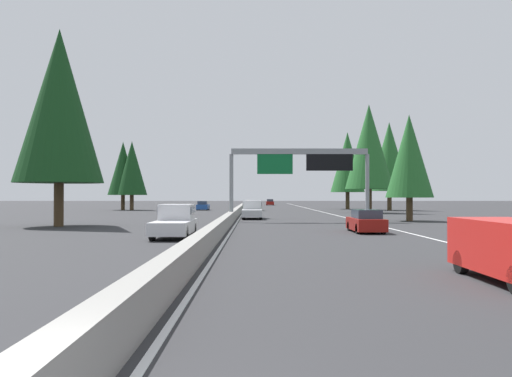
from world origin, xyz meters
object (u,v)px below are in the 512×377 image
object	(u,v)px
pickup_far_left	(252,210)
conifer_right_distant	(347,162)
conifer_right_mid	(369,147)
conifer_left_near	(59,106)
conifer_right_near	(409,156)
sedan_near_center	(366,222)
oncoming_far	(203,206)
conifer_left_mid	(132,168)
sedan_mid_center	(256,206)
sign_gantry_overhead	(301,164)
conifer_right_far	(389,157)
oncoming_near	(175,221)
conifer_left_far	(123,169)
sedan_mid_right	(270,202)

from	to	relation	value
pickup_far_left	conifer_right_distant	xyz separation A→B (m)	(37.33, -16.48, 7.26)
pickup_far_left	conifer_right_mid	size ratio (longest dim) A/B	0.38
conifer_left_near	conifer_right_near	bearing A→B (deg)	-74.29
sedan_near_center	conifer_right_mid	distance (m)	38.31
oncoming_far	conifer_left_mid	size ratio (longest dim) A/B	0.40
conifer_right_mid	conifer_left_mid	world-z (taller)	conifer_right_mid
pickup_far_left	sedan_mid_center	xyz separation A→B (m)	(28.56, -0.41, -0.23)
sign_gantry_overhead	conifer_right_mid	bearing A→B (deg)	-26.05
oncoming_far	conifer_right_mid	xyz separation A→B (m)	(-13.85, -23.83, 8.27)
sign_gantry_overhead	oncoming_far	bearing A→B (deg)	18.82
sedan_near_center	conifer_left_near	world-z (taller)	conifer_left_near
conifer_right_far	conifer_left_mid	xyz separation A→B (m)	(0.76, 41.25, -1.82)
sedan_mid_center	conifer_left_mid	size ratio (longest dim) A/B	0.40
sign_gantry_overhead	pickup_far_left	bearing A→B (deg)	36.55
pickup_far_left	oncoming_near	size ratio (longest dim) A/B	1.00
sedan_near_center	conifer_left_far	bearing A→B (deg)	29.38
conifer_left_far	conifer_right_mid	bearing A→B (deg)	-111.13
conifer_left_near	oncoming_near	bearing A→B (deg)	-134.09
sedan_mid_center	sedan_mid_right	bearing A→B (deg)	-4.68
conifer_left_far	conifer_right_far	bearing A→B (deg)	-92.23
conifer_right_mid	conifer_left_near	bearing A→B (deg)	134.60
conifer_right_near	conifer_right_far	size ratio (longest dim) A/B	0.70
conifer_right_distant	conifer_left_near	size ratio (longest dim) A/B	0.88
pickup_far_left	sedan_mid_right	bearing A→B (deg)	-3.16
conifer_right_near	conifer_left_far	bearing A→B (deg)	44.76
sedan_near_center	conifer_left_near	bearing A→B (deg)	73.92
sign_gantry_overhead	conifer_left_near	world-z (taller)	conifer_left_near
sedan_near_center	pickup_far_left	bearing A→B (deg)	20.85
sedan_mid_right	conifer_right_far	bearing A→B (deg)	-157.30
conifer_right_mid	conifer_left_near	xyz separation A→B (m)	(-30.08, 30.50, 0.30)
sign_gantry_overhead	conifer_right_far	bearing A→B (deg)	-25.88
oncoming_far	conifer_left_mid	distance (m)	12.92
conifer_right_distant	conifer_left_mid	xyz separation A→B (m)	(-7.00, 35.96, -1.43)
sign_gantry_overhead	conifer_right_near	bearing A→B (deg)	-83.16
pickup_far_left	sedan_mid_center	distance (m)	28.56
oncoming_near	conifer_right_mid	world-z (taller)	conifer_right_mid
pickup_far_left	oncoming_near	distance (m)	23.64
sedan_near_center	conifer_left_near	size ratio (longest dim) A/B	0.29
conifer_right_mid	conifer_right_distant	bearing A→B (deg)	-2.10
pickup_far_left	conifer_right_far	distance (m)	37.50
oncoming_near	conifer_left_mid	world-z (taller)	conifer_left_mid
oncoming_far	conifer_right_near	world-z (taller)	conifer_right_near
conifer_left_near	conifer_left_mid	xyz separation A→B (m)	(43.42, 4.72, -2.51)
conifer_right_far	conifer_right_distant	bearing A→B (deg)	34.21
sign_gantry_overhead	conifer_left_mid	distance (m)	43.59
sedan_mid_center	conifer_right_mid	distance (m)	20.91
sedan_mid_right	oncoming_far	world-z (taller)	same
sedan_near_center	conifer_right_near	bearing A→B (deg)	-26.18
sedan_mid_right	conifer_right_mid	world-z (taller)	conifer_right_mid
conifer_right_mid	conifer_right_distant	size ratio (longest dim) A/B	1.10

